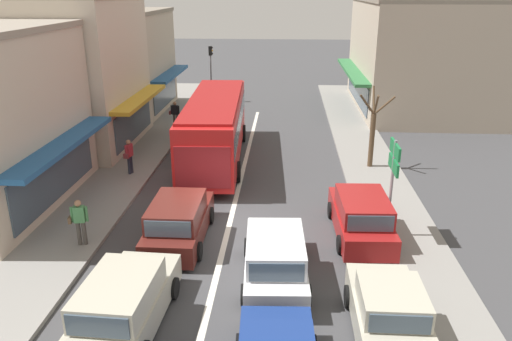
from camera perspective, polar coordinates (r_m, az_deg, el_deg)
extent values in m
plane|color=#3F3F42|center=(18.55, -3.14, -6.49)|extent=(140.00, 140.00, 0.00)
cube|color=silver|center=(22.17, -1.97, -1.83)|extent=(0.20, 28.00, 0.01)
cube|color=gray|center=(25.50, -16.92, 0.44)|extent=(5.20, 44.00, 0.14)
cube|color=gray|center=(24.28, 13.22, -0.23)|extent=(2.80, 44.00, 0.12)
cube|color=#23568E|center=(20.39, -21.27, 2.80)|extent=(1.10, 7.93, 0.20)
cube|color=#425160|center=(20.97, -21.87, -0.59)|extent=(0.06, 6.90, 1.80)
cube|color=beige|center=(29.07, -21.72, 10.07)|extent=(7.80, 7.80, 7.79)
cube|color=gold|center=(27.74, -13.16, 8.02)|extent=(1.10, 7.18, 0.20)
cube|color=#425160|center=(28.16, -13.77, 5.42)|extent=(0.06, 6.24, 1.80)
cube|color=#B2A38E|center=(36.47, -16.41, 11.61)|extent=(7.48, 7.85, 6.69)
cube|color=#23568E|center=(35.38, -9.79, 10.82)|extent=(1.10, 7.22, 0.20)
cube|color=#425160|center=(35.70, -10.33, 8.75)|extent=(0.06, 6.28, 1.80)
cube|color=gray|center=(36.15, -16.97, 17.03)|extent=(7.64, 7.85, 0.24)
cube|color=#B2A38E|center=(37.57, 18.57, 12.17)|extent=(8.72, 12.59, 7.41)
cube|color=#2D703D|center=(36.79, 11.01, 11.10)|extent=(1.10, 11.59, 0.20)
cube|color=#425160|center=(37.07, 11.52, 9.09)|extent=(0.06, 10.08, 1.80)
cube|color=red|center=(25.07, -4.69, 4.98)|extent=(3.00, 10.90, 2.70)
cube|color=#425160|center=(24.96, -4.72, 5.88)|extent=(3.02, 10.48, 0.90)
cube|color=maroon|center=(19.98, -6.12, 0.30)|extent=(2.25, 0.16, 1.76)
cube|color=maroon|center=(24.74, -4.78, 8.13)|extent=(2.84, 10.04, 0.12)
cylinder|color=black|center=(28.76, -6.48, 4.28)|extent=(0.30, 0.97, 0.96)
cylinder|color=black|center=(28.54, -1.49, 4.28)|extent=(0.30, 0.97, 0.96)
cylinder|color=black|center=(22.81, -8.42, -0.11)|extent=(0.30, 0.97, 0.96)
cylinder|color=black|center=(22.54, -2.13, -0.15)|extent=(0.30, 0.97, 0.96)
cube|color=#B7B29E|center=(13.79, -14.58, -15.05)|extent=(1.97, 4.58, 0.76)
cube|color=#B7B29E|center=(13.13, -15.40, -13.33)|extent=(1.76, 2.67, 0.68)
cube|color=#425160|center=(14.17, -13.48, -10.46)|extent=(1.51, 0.13, 0.58)
cube|color=#425160|center=(12.15, -17.69, -16.66)|extent=(1.48, 0.13, 0.54)
cylinder|color=black|center=(15.24, -15.91, -12.42)|extent=(0.21, 0.63, 0.62)
cylinder|color=black|center=(14.71, -9.36, -13.14)|extent=(0.21, 0.63, 0.62)
cube|color=silver|center=(15.28, 2.18, -10.55)|extent=(1.98, 4.58, 0.76)
cube|color=silver|center=(14.62, 2.25, -8.83)|extent=(1.76, 2.68, 0.68)
cube|color=#425160|center=(15.78, 2.14, -6.50)|extent=(1.51, 0.13, 0.58)
cube|color=#425160|center=(13.48, 2.38, -11.56)|extent=(1.48, 0.13, 0.54)
cylinder|color=black|center=(16.56, -1.02, -8.76)|extent=(0.21, 0.63, 0.62)
cylinder|color=black|center=(16.60, 5.14, -8.77)|extent=(0.21, 0.63, 0.62)
cylinder|color=black|center=(14.26, -1.36, -14.04)|extent=(0.21, 0.63, 0.62)
cylinder|color=black|center=(14.30, 5.92, -14.02)|extent=(0.21, 0.63, 0.62)
cube|color=#425160|center=(11.67, 2.42, -17.69)|extent=(1.44, 0.12, 0.51)
cube|color=#561E19|center=(17.67, -8.71, -6.27)|extent=(1.78, 4.51, 0.76)
cube|color=#561E19|center=(17.05, -9.07, -4.63)|extent=(1.65, 2.61, 0.68)
cube|color=#425160|center=(18.23, -8.22, -2.89)|extent=(1.51, 0.07, 0.58)
cube|color=#425160|center=(15.89, -10.06, -6.62)|extent=(1.48, 0.07, 0.54)
cylinder|color=black|center=(19.13, -10.45, -4.92)|extent=(0.18, 0.62, 0.62)
cylinder|color=black|center=(18.80, -5.21, -5.11)|extent=(0.18, 0.62, 0.62)
cylinder|color=black|center=(16.81, -12.58, -8.81)|extent=(0.18, 0.62, 0.62)
cylinder|color=black|center=(16.43, -6.58, -9.14)|extent=(0.18, 0.62, 0.62)
cube|color=#B7B29E|center=(13.44, 14.95, -16.20)|extent=(1.73, 4.20, 0.72)
cube|color=#B7B29E|center=(12.99, 15.30, -14.10)|extent=(1.56, 1.80, 0.60)
cube|color=#425160|center=(13.74, 14.56, -11.96)|extent=(1.44, 0.06, 0.51)
cube|color=#425160|center=(12.25, 16.15, -16.51)|extent=(1.40, 0.06, 0.48)
cylinder|color=black|center=(14.43, 10.48, -13.96)|extent=(0.18, 0.62, 0.62)
cylinder|color=black|center=(14.74, 17.33, -13.80)|extent=(0.18, 0.62, 0.62)
cube|color=maroon|center=(18.19, 11.82, -5.66)|extent=(1.93, 4.56, 0.76)
cube|color=maroon|center=(17.58, 12.18, -4.05)|extent=(1.74, 2.66, 0.68)
cube|color=#425160|center=(18.77, 11.48, -2.39)|extent=(1.51, 0.12, 0.58)
cube|color=#425160|center=(16.41, 12.98, -5.94)|extent=(1.48, 0.12, 0.54)
cylinder|color=black|center=(19.35, 8.53, -4.49)|extent=(0.20, 0.63, 0.62)
cylinder|color=black|center=(19.65, 13.64, -4.47)|extent=(0.20, 0.63, 0.62)
cylinder|color=black|center=(16.96, 9.59, -8.31)|extent=(0.20, 0.63, 0.62)
cylinder|color=black|center=(17.30, 15.42, -8.20)|extent=(0.20, 0.63, 0.62)
cylinder|color=gray|center=(38.57, -5.16, 10.89)|extent=(0.12, 0.12, 4.20)
cube|color=black|center=(38.33, -5.24, 13.47)|extent=(0.24, 0.24, 0.68)
sphere|color=black|center=(38.28, -5.04, 13.82)|extent=(0.13, 0.13, 0.13)
sphere|color=orange|center=(38.30, -5.03, 13.49)|extent=(0.13, 0.13, 0.13)
sphere|color=black|center=(38.33, -5.02, 13.16)|extent=(0.13, 0.13, 0.13)
cylinder|color=gray|center=(17.63, 15.16, -2.26)|extent=(0.10, 0.10, 3.60)
cube|color=#19753D|center=(17.11, 15.63, 2.36)|extent=(0.08, 1.40, 0.44)
cube|color=white|center=(17.12, 15.78, 2.35)|extent=(0.01, 1.10, 0.10)
cube|color=#19753D|center=(17.28, 15.46, 0.62)|extent=(0.08, 1.40, 0.44)
cube|color=white|center=(17.29, 15.61, 0.62)|extent=(0.01, 1.10, 0.10)
cylinder|color=brown|center=(24.58, 13.08, 3.22)|extent=(0.24, 0.24, 2.71)
cylinder|color=brown|center=(24.43, 13.31, 7.84)|extent=(0.10, 0.79, 1.25)
cylinder|color=brown|center=(24.21, 14.48, 7.20)|extent=(0.97, 0.10, 0.92)
cylinder|color=brown|center=(23.76, 13.57, 7.26)|extent=(0.10, 0.82, 1.09)
cylinder|color=brown|center=(24.07, 12.60, 7.36)|extent=(0.77, 0.10, 0.97)
cylinder|color=#232838|center=(23.99, -14.07, 0.71)|extent=(0.14, 0.14, 0.84)
cylinder|color=#232838|center=(23.84, -14.29, 0.57)|extent=(0.14, 0.14, 0.84)
cube|color=#A82D38|center=(23.70, -14.32, 2.24)|extent=(0.30, 0.40, 0.56)
sphere|color=#9E7051|center=(23.58, -14.40, 3.16)|extent=(0.22, 0.22, 0.22)
cylinder|color=#A82D38|center=(23.89, -14.03, 2.41)|extent=(0.09, 0.09, 0.54)
cylinder|color=#A82D38|center=(23.50, -14.62, 2.06)|extent=(0.09, 0.09, 0.54)
cube|color=maroon|center=(23.49, -14.62, 1.59)|extent=(0.26, 0.15, 0.22)
cylinder|color=#4C4742|center=(17.86, -19.02, -6.77)|extent=(0.14, 0.14, 0.84)
cylinder|color=#4C4742|center=(17.90, -19.58, -6.77)|extent=(0.14, 0.14, 0.84)
cube|color=#478951|center=(17.59, -19.56, -4.73)|extent=(0.39, 0.28, 0.56)
sphere|color=#9E7051|center=(17.43, -19.71, -3.54)|extent=(0.22, 0.22, 0.22)
cylinder|color=#478951|center=(17.53, -18.80, -4.72)|extent=(0.09, 0.09, 0.54)
cylinder|color=#478951|center=(17.65, -20.32, -4.75)|extent=(0.09, 0.09, 0.54)
cube|color=brown|center=(17.72, -20.48, -5.31)|extent=(0.14, 0.25, 0.22)
cylinder|color=#4C4742|center=(31.23, -9.01, 5.60)|extent=(0.14, 0.14, 0.84)
cylinder|color=#4C4742|center=(31.31, -9.31, 5.62)|extent=(0.14, 0.14, 0.84)
cube|color=black|center=(31.10, -9.23, 6.86)|extent=(0.40, 0.29, 0.56)
sphere|color=#9E7051|center=(31.01, -9.28, 7.58)|extent=(0.22, 0.22, 0.22)
cylinder|color=black|center=(31.01, -8.83, 6.84)|extent=(0.09, 0.09, 0.54)
cylinder|color=black|center=(31.20, -9.64, 6.88)|extent=(0.09, 0.09, 0.54)
cube|color=maroon|center=(31.25, -9.75, 6.55)|extent=(0.15, 0.26, 0.22)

